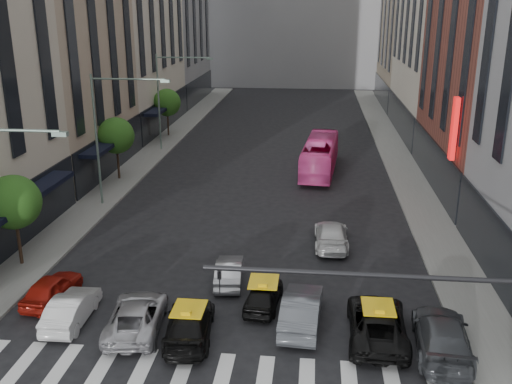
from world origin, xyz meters
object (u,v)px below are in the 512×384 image
(streetlamp_far, at_px, (168,89))
(car_white_front, at_px, (72,309))
(car_red, at_px, (52,288))
(bus, at_px, (320,155))
(streetlamp_mid, at_px, (109,123))
(taxi_left, at_px, (189,323))
(taxi_center, at_px, (264,294))

(streetlamp_far, bearing_deg, car_white_front, -83.91)
(car_red, xyz_separation_m, bus, (12.74, 23.47, 0.79))
(streetlamp_mid, height_order, streetlamp_far, same)
(car_red, distance_m, bus, 26.72)
(taxi_left, height_order, taxi_center, taxi_left)
(streetlamp_far, xyz_separation_m, car_white_front, (3.34, -31.27, -5.24))
(car_red, bearing_deg, car_white_front, 139.51)
(car_white_front, height_order, bus, bus)
(streetlamp_far, bearing_deg, streetlamp_mid, -90.00)
(streetlamp_mid, distance_m, car_red, 14.58)
(streetlamp_mid, relative_size, taxi_center, 2.43)
(taxi_center, relative_size, bus, 0.36)
(car_white_front, bearing_deg, bus, -115.10)
(taxi_left, distance_m, taxi_center, 4.13)
(car_white_front, bearing_deg, taxi_left, 171.25)
(taxi_left, distance_m, bus, 26.52)
(car_red, height_order, bus, bus)
(car_red, distance_m, taxi_left, 7.62)
(taxi_left, bearing_deg, bus, -107.88)
(streetlamp_far, distance_m, bus, 16.20)
(taxi_left, relative_size, bus, 0.45)
(streetlamp_mid, bearing_deg, streetlamp_far, 90.00)
(streetlamp_mid, xyz_separation_m, bus, (14.35, 9.96, -4.46))
(streetlamp_far, xyz_separation_m, bus, (14.35, -6.04, -4.46))
(streetlamp_mid, bearing_deg, car_red, -83.19)
(car_white_front, xyz_separation_m, taxi_left, (5.49, -0.70, 0.01))
(streetlamp_far, relative_size, bus, 0.87)
(streetlamp_far, distance_m, taxi_center, 31.72)
(streetlamp_mid, bearing_deg, taxi_left, -61.07)
(taxi_left, xyz_separation_m, bus, (5.53, 25.93, 0.77))
(car_red, height_order, taxi_left, taxi_left)
(streetlamp_far, bearing_deg, bus, -22.82)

